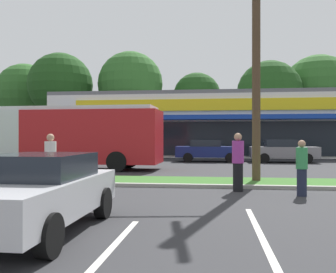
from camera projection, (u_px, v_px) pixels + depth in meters
name	position (u px, v px, depth m)	size (l,w,h in m)	color
grass_median	(131.00, 181.00, 13.86)	(56.00, 2.20, 0.12)	#386B28
curb_lip	(123.00, 185.00, 12.65)	(56.00, 0.24, 0.12)	#99968C
parking_stripe_2	(99.00, 261.00, 5.04)	(0.12, 4.80, 0.01)	silver
parking_stripe_3	(261.00, 236.00, 6.30)	(0.12, 4.80, 0.01)	silver
storefront_building	(203.00, 126.00, 36.05)	(25.85, 14.57, 5.49)	silver
tree_far_left	(25.00, 93.00, 49.17)	(7.73, 7.73, 11.37)	#473323
tree_left	(60.00, 85.00, 43.69)	(7.54, 7.54, 11.57)	#473323
tree_mid_left	(130.00, 84.00, 44.55)	(7.79, 7.79, 11.93)	#473323
tree_mid	(197.00, 97.00, 46.06)	(5.93, 5.93, 9.67)	#473323
tree_mid_right	(270.00, 93.00, 41.58)	(7.26, 7.26, 10.25)	#473323
tree_right	(318.00, 90.00, 43.67)	(8.36, 8.36, 11.35)	#473323
utility_pole	(252.00, 40.00, 13.45)	(3.10, 2.39, 9.73)	#4C3826
city_bus	(43.00, 136.00, 19.66)	(12.69, 2.90, 3.25)	#AD191E
car_1	(37.00, 192.00, 6.59)	(1.88, 4.15, 1.39)	#B7B7BC
car_3	(208.00, 150.00, 25.26)	(4.46, 1.93, 1.46)	navy
car_4	(283.00, 151.00, 24.55)	(4.34, 1.88, 1.50)	slate
pedestrian_near_bench	(50.00, 162.00, 11.77)	(0.36, 0.36, 1.80)	black
pedestrian_by_pole	(238.00, 162.00, 11.54)	(0.37, 0.37, 1.82)	black
pedestrian_far	(302.00, 168.00, 10.63)	(0.32, 0.32, 1.61)	#1E2338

